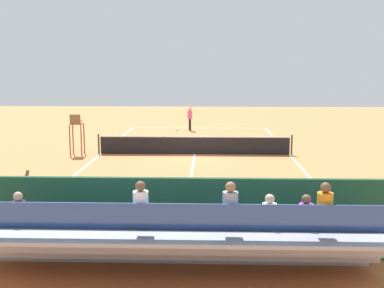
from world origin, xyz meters
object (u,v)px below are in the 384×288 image
object	(u,v)px
tennis_racket	(181,131)
tennis_ball_far	(215,135)
tennis_net	(195,145)
umpire_chair	(76,130)
tennis_player	(190,116)
tennis_ball_near	(188,135)
line_judge	(25,205)
bleacher_stand	(180,240)
courtside_bench	(265,227)
equipment_bag	(210,242)

from	to	relation	value
tennis_racket	tennis_ball_far	bearing A→B (deg)	137.18
tennis_net	tennis_ball_far	xyz separation A→B (m)	(-1.15, -7.02, -0.47)
umpire_chair	tennis_ball_far	size ratio (longest dim) A/B	32.42
umpire_chair	tennis_player	bearing A→B (deg)	-119.71
tennis_ball_near	line_judge	bearing A→B (deg)	80.28
tennis_racket	line_judge	bearing A→B (deg)	82.70
bleacher_stand	tennis_ball_far	xyz separation A→B (m)	(-1.03, -22.39, -0.93)
tennis_net	tennis_player	size ratio (longest dim) A/B	5.35
tennis_racket	tennis_ball_near	distance (m)	2.26
tennis_racket	line_judge	size ratio (longest dim) A/B	0.30
bleacher_stand	line_judge	distance (m)	4.80
line_judge	umpire_chair	bearing A→B (deg)	-80.75
tennis_net	bleacher_stand	size ratio (longest dim) A/B	1.14
tennis_ball_far	courtside_bench	bearing A→B (deg)	92.93
tennis_net	umpire_chair	size ratio (longest dim) A/B	4.81
bleacher_stand	courtside_bench	size ratio (longest dim) A/B	5.03
courtside_bench	line_judge	world-z (taller)	line_judge
courtside_bench	line_judge	xyz separation A→B (m)	(6.29, -0.17, 0.46)
umpire_chair	tennis_racket	bearing A→B (deg)	-117.61
tennis_ball_near	courtside_bench	bearing A→B (deg)	97.97
bleacher_stand	umpire_chair	size ratio (longest dim) A/B	4.23
tennis_player	line_judge	distance (m)	22.93
courtside_bench	tennis_player	distance (m)	23.00
tennis_ball_far	tennis_net	bearing A→B (deg)	80.67
tennis_net	line_judge	distance (m)	13.74
line_judge	tennis_net	bearing A→B (deg)	-107.40
tennis_ball_far	umpire_chair	bearing A→B (deg)	44.62
tennis_racket	umpire_chair	bearing A→B (deg)	62.39
tennis_ball_far	bleacher_stand	bearing A→B (deg)	87.36
umpire_chair	tennis_ball_near	xyz separation A→B (m)	(-5.55, -7.29, -1.28)
bleacher_stand	tennis_ball_far	size ratio (longest dim) A/B	137.27
tennis_player	tennis_ball_far	size ratio (longest dim) A/B	29.18
equipment_bag	courtside_bench	bearing A→B (deg)	-174.77
bleacher_stand	tennis_racket	distance (m)	24.67
tennis_player	bleacher_stand	bearing A→B (deg)	91.68
umpire_chair	tennis_player	distance (m)	11.28
tennis_player	tennis_ball_near	bearing A→B (deg)	88.97
tennis_ball_far	tennis_racket	bearing A→B (deg)	-42.82
tennis_net	tennis_player	distance (m)	9.59
umpire_chair	equipment_bag	size ratio (longest dim) A/B	2.38
tennis_net	tennis_racket	world-z (taller)	tennis_net
tennis_ball_far	line_judge	world-z (taller)	line_judge
courtside_bench	tennis_ball_near	bearing A→B (deg)	-82.03
courtside_bench	tennis_ball_near	world-z (taller)	courtside_bench
equipment_bag	tennis_player	world-z (taller)	tennis_player
bleacher_stand	umpire_chair	xyz separation A→B (m)	(6.32, -15.14, 0.35)
courtside_bench	equipment_bag	xyz separation A→B (m)	(1.40, 0.13, -0.38)
umpire_chair	equipment_bag	distance (m)	14.94
bleacher_stand	tennis_ball_far	bearing A→B (deg)	-92.64
tennis_net	tennis_racket	size ratio (longest dim) A/B	17.60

